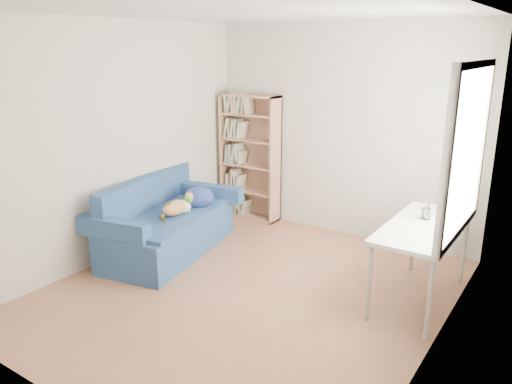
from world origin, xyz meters
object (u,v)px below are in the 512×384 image
at_px(bookshelf, 250,162).
at_px(desk, 423,232).
at_px(sofa, 168,224).
at_px(pen_cup, 426,212).

height_order(bookshelf, desk, bookshelf).
height_order(sofa, bookshelf, bookshelf).
bearing_deg(bookshelf, pen_cup, -19.06).
relative_size(sofa, bookshelf, 1.12).
distance_m(sofa, bookshelf, 1.61).
height_order(sofa, pen_cup, pen_cup).
distance_m(sofa, desk, 2.84).
height_order(sofa, desk, sofa).
height_order(desk, pen_cup, pen_cup).
distance_m(sofa, pen_cup, 2.85).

